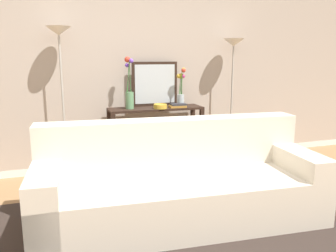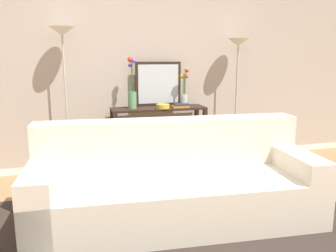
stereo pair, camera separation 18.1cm
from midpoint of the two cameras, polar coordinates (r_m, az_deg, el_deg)
The scene contains 12 objects.
back_wall at distance 4.57m, azimuth -5.60°, elevation 9.99°, with size 12.00×0.15×2.69m.
area_rug at distance 3.12m, azimuth 3.73°, elevation -16.25°, with size 3.37×1.94×0.01m.
couch at distance 3.13m, azimuth 2.88°, elevation -9.95°, with size 2.55×1.11×0.88m.
console_table at distance 4.43m, azimuth -0.37°, elevation -0.22°, with size 1.20×0.35×0.82m.
floor_lamp_left at distance 4.18m, azimuth -15.73°, elevation 10.35°, with size 0.28×0.28×1.79m.
floor_lamp_right at distance 4.74m, azimuth 12.53°, elevation 9.65°, with size 0.28×0.28×1.69m.
wall_mirror at distance 4.50m, azimuth -0.46°, elevation 6.99°, with size 0.61×0.02×0.57m.
vase_tall_flowers at distance 4.28m, azimuth -4.80°, elevation 5.84°, with size 0.11×0.12×0.64m.
vase_short_flowers at distance 4.47m, azimuth 3.92°, elevation 6.24°, with size 0.11×0.11×0.50m.
fruit_bowl at distance 4.29m, azimuth 0.35°, elevation 3.31°, with size 0.17×0.17×0.06m.
book_stack at distance 4.37m, azimuth 3.33°, elevation 3.38°, with size 0.22×0.14×0.05m.
book_row_under_console at distance 4.50m, azimuth -3.88°, elevation -6.70°, with size 0.43×0.17×0.13m.
Camera 2 is at (-0.74, -2.25, 1.46)m, focal length 36.73 mm.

